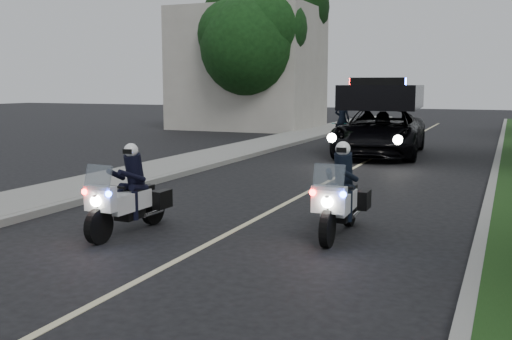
{
  "coord_description": "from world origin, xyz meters",
  "views": [
    {
      "loc": [
        4.44,
        -6.39,
        2.59
      ],
      "look_at": [
        0.09,
        3.72,
        1.0
      ],
      "focal_mm": 41.63,
      "sensor_mm": 36.0,
      "label": 1
    }
  ],
  "objects": [
    {
      "name": "police_moto_right",
      "position": [
        1.82,
        3.37,
        0.0
      ],
      "size": [
        0.72,
        1.93,
        1.63
      ],
      "primitive_type": null,
      "rotation": [
        0.0,
        0.0,
        0.03
      ],
      "color": "silver",
      "rests_on": "ground"
    },
    {
      "name": "tree_left_far",
      "position": [
        -9.73,
        27.66,
        0.0
      ],
      "size": [
        7.19,
        7.19,
        11.56
      ],
      "primitive_type": null,
      "rotation": [
        0.0,
        0.0,
        0.04
      ],
      "color": "black",
      "rests_on": "ground"
    },
    {
      "name": "bicycle",
      "position": [
        -2.21,
        18.42,
        0.0
      ],
      "size": [
        0.74,
        1.91,
        0.99
      ],
      "primitive_type": "imported",
      "rotation": [
        0.0,
        0.0,
        0.04
      ],
      "color": "black",
      "rests_on": "ground"
    },
    {
      "name": "lane_marking",
      "position": [
        0.0,
        10.0,
        0.0
      ],
      "size": [
        0.12,
        50.0,
        0.01
      ],
      "primitive_type": "cube",
      "color": "#BFB78C",
      "rests_on": "ground"
    },
    {
      "name": "ground",
      "position": [
        0.0,
        0.0,
        0.0
      ],
      "size": [
        120.0,
        120.0,
        0.0
      ],
      "primitive_type": "plane",
      "color": "black",
      "rests_on": "ground"
    },
    {
      "name": "cyclist",
      "position": [
        -2.21,
        18.42,
        0.0
      ],
      "size": [
        0.71,
        0.52,
        1.83
      ],
      "primitive_type": "imported",
      "rotation": [
        0.0,
        0.0,
        3.01
      ],
      "color": "black",
      "rests_on": "ground"
    },
    {
      "name": "tree_left_near",
      "position": [
        -8.83,
        23.56,
        0.0
      ],
      "size": [
        6.98,
        6.98,
        8.99
      ],
      "primitive_type": null,
      "rotation": [
        0.0,
        0.0,
        -0.37
      ],
      "color": "#153D14",
      "rests_on": "ground"
    },
    {
      "name": "police_suv",
      "position": [
        0.04,
        15.49,
        0.0
      ],
      "size": [
        3.34,
        6.44,
        3.03
      ],
      "primitive_type": "imported",
      "rotation": [
        0.0,
        0.0,
        0.07
      ],
      "color": "black",
      "rests_on": "ground"
    },
    {
      "name": "sidewalk_left",
      "position": [
        -5.2,
        10.0,
        0.08
      ],
      "size": [
        2.0,
        60.0,
        0.16
      ],
      "primitive_type": "cube",
      "color": "gray",
      "rests_on": "ground"
    },
    {
      "name": "police_moto_left",
      "position": [
        -1.63,
        2.06,
        0.0
      ],
      "size": [
        0.7,
        1.88,
        1.58
      ],
      "primitive_type": null,
      "rotation": [
        0.0,
        0.0,
        -0.03
      ],
      "color": "silver",
      "rests_on": "ground"
    },
    {
      "name": "building_far",
      "position": [
        -10.0,
        26.0,
        3.5
      ],
      "size": [
        8.0,
        6.0,
        7.0
      ],
      "primitive_type": "cube",
      "color": "#A8A396",
      "rests_on": "ground"
    },
    {
      "name": "curb_left",
      "position": [
        -4.1,
        10.0,
        0.07
      ],
      "size": [
        0.2,
        60.0,
        0.15
      ],
      "primitive_type": "cube",
      "color": "gray",
      "rests_on": "ground"
    },
    {
      "name": "curb_right",
      "position": [
        4.1,
        10.0,
        0.07
      ],
      "size": [
        0.2,
        60.0,
        0.15
      ],
      "primitive_type": "cube",
      "color": "gray",
      "rests_on": "ground"
    }
  ]
}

